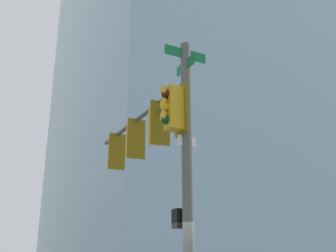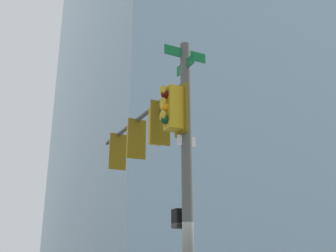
# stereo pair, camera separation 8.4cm
# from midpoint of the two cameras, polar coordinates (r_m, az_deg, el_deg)

# --- Properties ---
(signal_pole_assembly) EXTENTS (1.18, 5.88, 6.67)m
(signal_pole_assembly) POSITION_cam_midpoint_polar(r_m,az_deg,el_deg) (10.61, -1.89, -2.88)
(signal_pole_assembly) COLOR #4C514C
(signal_pole_assembly) RESTS_ON ground_plane
(building_brick_nearside) EXTENTS (24.64, 18.48, 57.57)m
(building_brick_nearside) POSITION_cam_midpoint_polar(r_m,az_deg,el_deg) (62.25, 6.61, 7.02)
(building_brick_nearside) COLOR brown
(building_brick_nearside) RESTS_ON ground_plane
(building_brick_midblock) EXTENTS (19.76, 14.44, 37.43)m
(building_brick_midblock) POSITION_cam_midpoint_polar(r_m,az_deg,el_deg) (56.32, 4.97, -1.24)
(building_brick_midblock) COLOR #845B47
(building_brick_midblock) RESTS_ON ground_plane
(building_glass_tower) EXTENTS (29.21, 32.22, 70.48)m
(building_glass_tower) POSITION_cam_midpoint_polar(r_m,az_deg,el_deg) (61.01, 2.59, 14.48)
(building_glass_tower) COLOR #8CB2C6
(building_glass_tower) RESTS_ON ground_plane
(building_brick_farside) EXTENTS (21.33, 17.80, 43.41)m
(building_brick_farside) POSITION_cam_midpoint_polar(r_m,az_deg,el_deg) (72.54, 14.09, -2.35)
(building_brick_farside) COLOR brown
(building_brick_farside) RESTS_ON ground_plane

